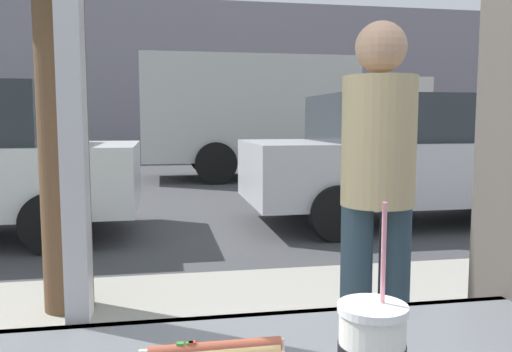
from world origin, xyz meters
TOP-DOWN VIEW (x-y plane):
  - ground_plane at (0.00, 8.00)m, footprint 60.00×60.00m
  - building_facade_far at (0.00, 18.58)m, footprint 28.00×1.20m
  - parked_car_silver at (3.51, 5.41)m, footprint 4.53×2.04m
  - box_truck at (2.94, 11.12)m, footprint 6.57×2.44m
  - pedestrian at (1.11, 1.05)m, footprint 0.32×0.32m

SIDE VIEW (x-z plane):
  - ground_plane at x=0.00m, z-range 0.00..0.00m
  - parked_car_silver at x=3.51m, z-range 0.02..1.71m
  - pedestrian at x=1.11m, z-range 0.28..1.91m
  - box_truck at x=2.94m, z-range 0.15..2.93m
  - building_facade_far at x=0.00m, z-range 0.00..5.62m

